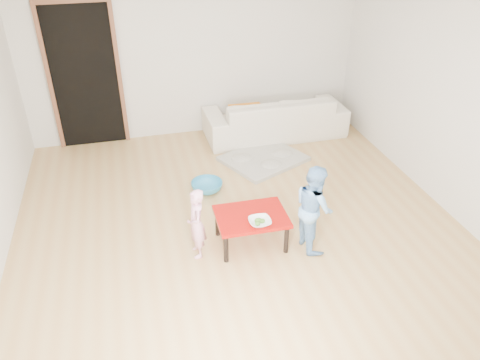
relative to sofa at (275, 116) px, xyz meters
name	(u,v)px	position (x,y,z in m)	size (l,w,h in m)	color
floor	(236,219)	(-1.14, -2.05, -0.32)	(5.00, 5.00, 0.01)	tan
back_wall	(194,51)	(-1.14, 0.45, 0.98)	(5.00, 0.02, 2.60)	beige
right_wall	(446,95)	(1.36, -2.05, 0.98)	(0.02, 5.00, 2.60)	beige
doorway	(85,78)	(-2.74, 0.43, 0.71)	(1.02, 0.08, 2.11)	brown
sofa	(275,116)	(0.00, 0.00, 0.00)	(2.17, 0.85, 0.63)	beige
cushion	(247,113)	(-0.49, -0.13, 0.17)	(0.49, 0.44, 0.13)	orange
red_table	(251,229)	(-1.09, -2.53, -0.13)	(0.75, 0.56, 0.37)	#990C08
bowl	(260,222)	(-1.05, -2.70, 0.09)	(0.23, 0.23, 0.06)	white
broccoli	(260,222)	(-1.05, -2.70, 0.09)	(0.12, 0.12, 0.06)	#2D5919
child_pink	(196,224)	(-1.68, -2.56, 0.08)	(0.29, 0.19, 0.78)	pink
child_blue	(314,207)	(-0.47, -2.71, 0.17)	(0.47, 0.37, 0.97)	#5889CD
basin	(207,186)	(-1.35, -1.36, -0.25)	(0.40, 0.40, 0.13)	teal
blanket	(263,159)	(-0.41, -0.77, -0.29)	(1.05, 0.88, 0.05)	#B4AD9F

